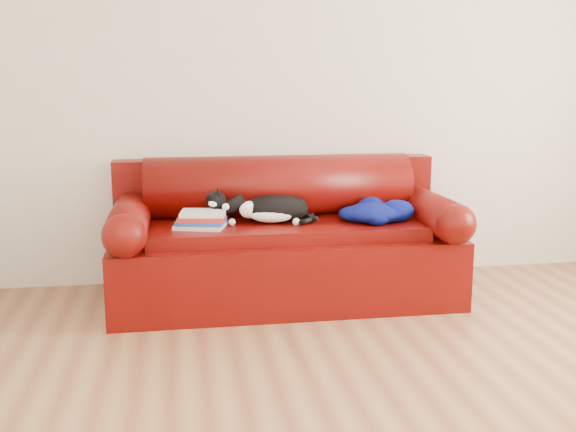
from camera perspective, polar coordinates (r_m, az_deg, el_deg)
name	(u,v)px	position (r m, az deg, el deg)	size (l,w,h in m)	color
ground	(432,403)	(3.04, 12.11, -15.24)	(4.50, 4.50, 0.00)	brown
sofa_base	(284,262)	(4.21, -0.32, -3.93)	(2.10, 0.90, 0.50)	#400402
sofa_back	(278,207)	(4.38, -0.82, 0.74)	(2.10, 1.01, 0.88)	#400402
book_stack	(202,220)	(3.99, -7.31, -0.30)	(0.33, 0.29, 0.10)	beige
cat	(274,210)	(4.09, -1.22, 0.55)	(0.59, 0.23, 0.21)	black
blanket	(376,211)	(4.18, 7.45, 0.39)	(0.51, 0.41, 0.14)	#060241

